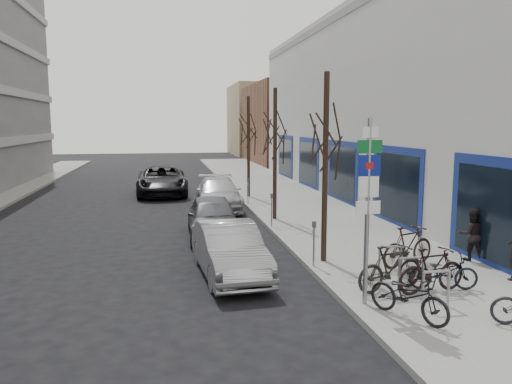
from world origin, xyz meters
name	(u,v)px	position (x,y,z in m)	size (l,w,h in m)	color
ground	(258,318)	(0.00, 0.00, 0.00)	(120.00, 120.00, 0.00)	black
sidewalk_east	(318,219)	(4.50, 10.00, 0.07)	(5.00, 70.00, 0.15)	slate
commercial_building	(498,107)	(17.00, 16.00, 5.00)	(20.00, 32.00, 10.00)	#B7B7B2
brick_building_far	(310,124)	(13.00, 40.00, 4.00)	(12.00, 14.00, 8.00)	brown
tan_building_far	(281,120)	(13.50, 55.00, 4.50)	(13.00, 12.00, 9.00)	#937A5B
highway_sign_pole	(368,200)	(2.40, -0.01, 2.46)	(0.55, 0.10, 4.20)	gray
bike_rack	(411,270)	(3.80, 0.60, 0.66)	(0.66, 2.26, 0.83)	gray
tree_near	(326,123)	(2.60, 3.50, 4.10)	(1.80, 1.80, 5.50)	black
tree_mid	(275,123)	(2.60, 10.00, 4.10)	(1.80, 1.80, 5.50)	black
tree_far	(248,123)	(2.60, 16.50, 4.10)	(1.80, 1.80, 5.50)	black
meter_front	(314,239)	(2.15, 3.00, 0.92)	(0.10, 0.08, 1.27)	gray
meter_mid	(272,207)	(2.15, 8.50, 0.92)	(0.10, 0.08, 1.27)	gray
meter_back	(248,188)	(2.15, 14.00, 0.92)	(0.10, 0.08, 1.27)	gray
bike_near_left	(409,292)	(2.94, -0.95, 0.71)	(0.55, 1.83, 1.11)	black
bike_near_right	(432,270)	(4.20, 0.38, 0.71)	(0.55, 1.83, 1.11)	black
bike_mid_curb	(443,269)	(4.61, 0.56, 0.65)	(0.49, 1.63, 0.99)	black
bike_mid_inner	(391,267)	(3.32, 0.68, 0.72)	(0.56, 1.88, 1.14)	black
bike_far_inner	(408,246)	(4.70, 2.50, 0.73)	(0.57, 1.92, 1.16)	black
parked_car_front	(229,250)	(-0.20, 3.02, 0.71)	(1.50, 4.29, 1.41)	#9E9DA2
parked_car_mid	(213,217)	(-0.20, 7.64, 0.75)	(1.77, 4.39, 1.50)	#515257
parked_car_back	(218,194)	(0.65, 13.62, 0.74)	(2.07, 5.10, 1.48)	#AAABB0
lane_car	(162,180)	(-2.03, 19.01, 0.82)	(2.74, 5.94, 1.65)	black
pedestrian_far	(471,234)	(6.80, 2.78, 0.92)	(0.57, 0.38, 1.54)	black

